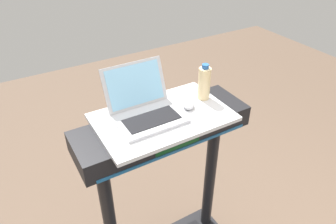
# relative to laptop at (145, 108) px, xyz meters

# --- Properties ---
(desk_board) EXTENTS (0.65, 0.41, 0.02)m
(desk_board) POSITION_rel_laptop_xyz_m (0.07, -0.04, -0.06)
(desk_board) COLOR silver
(desk_board) RESTS_ON treadmill_base
(laptop) EXTENTS (0.32, 0.31, 0.23)m
(laptop) POSITION_rel_laptop_xyz_m (0.00, 0.00, 0.00)
(laptop) COLOR #B7B7BC
(laptop) RESTS_ON desk_board
(computer_mouse) EXTENTS (0.10, 0.12, 0.03)m
(computer_mouse) POSITION_rel_laptop_xyz_m (0.22, -0.04, -0.03)
(computer_mouse) COLOR #B2B2B7
(computer_mouse) RESTS_ON desk_board
(water_bottle) EXTENTS (0.06, 0.06, 0.19)m
(water_bottle) POSITION_rel_laptop_xyz_m (0.34, -0.01, 0.04)
(water_bottle) COLOR beige
(water_bottle) RESTS_ON desk_board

